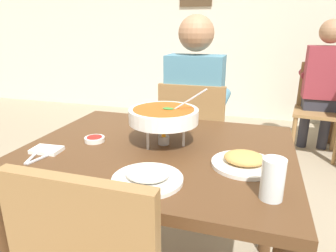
% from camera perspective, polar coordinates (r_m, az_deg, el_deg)
% --- Properties ---
extents(cafe_rear_partition, '(10.00, 0.10, 3.00)m').
position_cam_1_polar(cafe_rear_partition, '(4.39, 12.71, 21.20)').
color(cafe_rear_partition, beige).
rests_on(cafe_rear_partition, ground_plane).
extents(dining_table_main, '(1.13, 0.91, 0.74)m').
position_cam_1_polar(dining_table_main, '(1.35, -1.89, -8.48)').
color(dining_table_main, '#51331C').
rests_on(dining_table_main, ground_plane).
extents(chair_diner_main, '(0.44, 0.44, 0.90)m').
position_cam_1_polar(chair_diner_main, '(2.05, 4.86, -2.52)').
color(chair_diner_main, olive).
rests_on(chair_diner_main, ground_plane).
extents(diner_main, '(0.40, 0.45, 1.31)m').
position_cam_1_polar(diner_main, '(2.01, 5.24, 4.09)').
color(diner_main, '#2D2D38').
rests_on(diner_main, ground_plane).
extents(curry_bowl, '(0.33, 0.30, 0.26)m').
position_cam_1_polar(curry_bowl, '(1.30, -0.83, 1.90)').
color(curry_bowl, silver).
rests_on(curry_bowl, dining_table_main).
extents(rice_plate, '(0.24, 0.24, 0.06)m').
position_cam_1_polar(rice_plate, '(1.02, -3.91, -9.44)').
color(rice_plate, white).
rests_on(rice_plate, dining_table_main).
extents(appetizer_plate, '(0.24, 0.24, 0.06)m').
position_cam_1_polar(appetizer_plate, '(1.16, 14.19, -6.46)').
color(appetizer_plate, white).
rests_on(appetizer_plate, dining_table_main).
extents(sauce_dish, '(0.09, 0.09, 0.02)m').
position_cam_1_polar(sauce_dish, '(1.40, -13.72, -2.41)').
color(sauce_dish, white).
rests_on(sauce_dish, dining_table_main).
extents(napkin_folded, '(0.13, 0.09, 0.02)m').
position_cam_1_polar(napkin_folded, '(1.35, -21.95, -4.21)').
color(napkin_folded, white).
rests_on(napkin_folded, dining_table_main).
extents(fork_utensil, '(0.06, 0.17, 0.01)m').
position_cam_1_polar(fork_utensil, '(1.33, -23.93, -5.00)').
color(fork_utensil, silver).
rests_on(fork_utensil, dining_table_main).
extents(spoon_utensil, '(0.05, 0.17, 0.01)m').
position_cam_1_polar(spoon_utensil, '(1.30, -22.25, -5.33)').
color(spoon_utensil, silver).
rests_on(spoon_utensil, dining_table_main).
extents(drink_glass, '(0.07, 0.07, 0.13)m').
position_cam_1_polar(drink_glass, '(0.96, 19.15, -9.83)').
color(drink_glass, silver).
rests_on(drink_glass, dining_table_main).
extents(chair_bg_right, '(0.49, 0.49, 0.90)m').
position_cam_1_polar(chair_bg_right, '(3.39, 26.63, 3.87)').
color(chair_bg_right, olive).
rests_on(chair_bg_right, ground_plane).
extents(patron_bg_right, '(0.40, 0.45, 1.31)m').
position_cam_1_polar(patron_bg_right, '(3.36, 27.31, 7.80)').
color(patron_bg_right, '#2D2D38').
rests_on(patron_bg_right, ground_plane).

